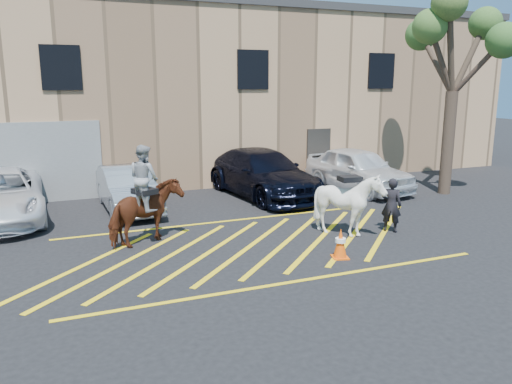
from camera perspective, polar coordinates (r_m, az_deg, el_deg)
name	(u,v)px	position (r m, az deg, el deg)	size (l,w,h in m)	color
ground	(245,243)	(13.08, -1.23, -5.88)	(90.00, 90.00, 0.00)	black
car_silver_sedan	(128,189)	(16.81, -14.43, 0.38)	(1.52, 4.35, 1.43)	#9BA0AA
car_blue_suv	(263,173)	(18.36, 0.75, 2.16)	(2.36, 5.80, 1.68)	black
car_white_suv	(358,169)	(19.73, 11.57, 2.58)	(1.96, 4.87, 1.66)	white
handler	(391,205)	(14.39, 15.21, -1.45)	(0.56, 0.37, 1.53)	black
warehouse	(152,93)	(24.01, -11.75, 11.05)	(32.42, 10.20, 7.30)	tan
hatching_zone	(249,246)	(12.81, -0.75, -6.25)	(12.60, 5.12, 0.01)	yellow
mounted_bay	(145,205)	(13.07, -12.54, -1.43)	(2.15, 1.71, 2.59)	#5C2D15
saddled_white	(349,204)	(13.71, 10.55, -1.33)	(1.62, 1.78, 1.78)	white
traffic_cone	(340,243)	(12.08, 9.62, -5.79)	(0.46, 0.46, 0.73)	#FB5B0A
tree	(456,37)	(19.85, 21.93, 16.12)	(3.99, 4.37, 7.31)	#46342B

